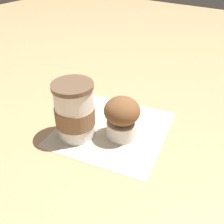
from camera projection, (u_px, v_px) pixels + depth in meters
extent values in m
plane|color=tan|center=(112.00, 129.00, 0.67)|extent=(3.00, 3.00, 0.00)
cube|color=beige|center=(112.00, 129.00, 0.67)|extent=(0.31, 0.31, 0.00)
cylinder|color=white|center=(75.00, 112.00, 0.62)|extent=(0.09, 0.09, 0.13)
cylinder|color=brown|center=(72.00, 86.00, 0.58)|extent=(0.10, 0.10, 0.01)
cylinder|color=#846042|center=(75.00, 115.00, 0.62)|extent=(0.10, 0.10, 0.05)
cylinder|color=white|center=(122.00, 129.00, 0.64)|extent=(0.07, 0.07, 0.04)
ellipsoid|color=brown|center=(122.00, 111.00, 0.61)|extent=(0.09, 0.09, 0.07)
ellipsoid|color=yellow|center=(116.00, 107.00, 0.73)|extent=(0.05, 0.03, 0.03)
ellipsoid|color=yellow|center=(116.00, 118.00, 0.68)|extent=(0.07, 0.06, 0.03)
ellipsoid|color=brown|center=(125.00, 128.00, 0.65)|extent=(0.05, 0.06, 0.03)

